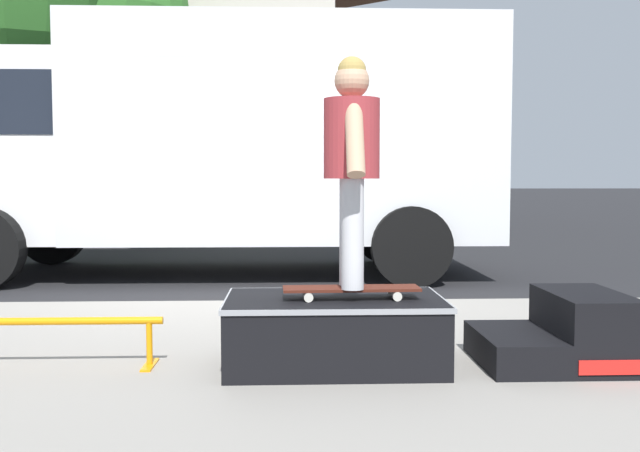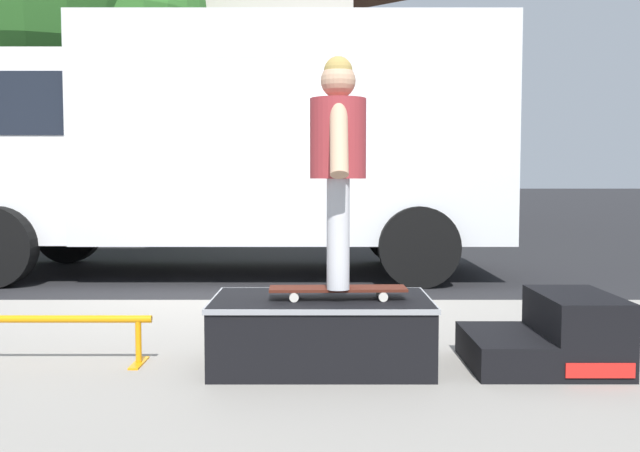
% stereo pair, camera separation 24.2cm
% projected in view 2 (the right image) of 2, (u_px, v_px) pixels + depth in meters
% --- Properties ---
extents(ground_plane, '(140.00, 140.00, 0.00)m').
position_uv_depth(ground_plane, '(223.00, 303.00, 6.96)').
color(ground_plane, black).
extents(sidewalk_slab, '(50.00, 5.00, 0.12)m').
position_uv_depth(sidewalk_slab, '(150.00, 388.00, 3.97)').
color(sidewalk_slab, gray).
rests_on(sidewalk_slab, ground).
extents(skate_box, '(1.26, 0.77, 0.40)m').
position_uv_depth(skate_box, '(321.00, 330.00, 4.18)').
color(skate_box, black).
rests_on(skate_box, sidewalk_slab).
extents(kicker_ramp, '(0.84, 0.75, 0.42)m').
position_uv_depth(kicker_ramp, '(553.00, 336.00, 4.18)').
color(kicker_ramp, black).
rests_on(kicker_ramp, sidewalk_slab).
extents(grind_rail, '(1.58, 0.28, 0.29)m').
position_uv_depth(grind_rail, '(17.00, 327.00, 4.23)').
color(grind_rail, orange).
rests_on(grind_rail, sidewalk_slab).
extents(skateboard, '(0.79, 0.23, 0.07)m').
position_uv_depth(skateboard, '(338.00, 289.00, 4.11)').
color(skateboard, '#4C1E14').
rests_on(skateboard, skate_box).
extents(skater_kid, '(0.32, 0.67, 1.30)m').
position_uv_depth(skater_kid, '(338.00, 153.00, 4.06)').
color(skater_kid, silver).
rests_on(skater_kid, skateboard).
extents(box_truck, '(6.91, 2.63, 3.05)m').
position_uv_depth(box_truck, '(219.00, 139.00, 9.04)').
color(box_truck, silver).
rests_on(box_truck, ground).
extents(house_behind, '(9.54, 8.23, 8.40)m').
position_uv_depth(house_behind, '(177.00, 62.00, 19.01)').
color(house_behind, beige).
rests_on(house_behind, ground).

